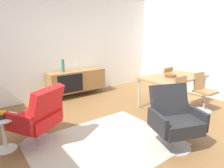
{
  "coord_description": "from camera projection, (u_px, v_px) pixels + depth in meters",
  "views": [
    {
      "loc": [
        -2.04,
        -2.45,
        1.7
      ],
      "look_at": [
        0.07,
        0.34,
        0.79
      ],
      "focal_mm": 30.89,
      "sensor_mm": 36.0,
      "label": 1
    }
  ],
  "objects": [
    {
      "name": "sideboard",
      "position": [
        77.0,
        80.0,
        5.37
      ],
      "size": [
        1.6,
        0.45,
        0.72
      ],
      "color": "olive",
      "rests_on": "ground_plane"
    },
    {
      "name": "armchair_black_shell",
      "position": [
        174.0,
        117.0,
        2.93
      ],
      "size": [
        0.85,
        0.82,
        0.95
      ],
      "color": "#262628",
      "rests_on": "ground_plane"
    },
    {
      "name": "side_table_round",
      "position": [
        3.0,
        130.0,
        2.85
      ],
      "size": [
        0.44,
        0.44,
        0.52
      ],
      "color": "white",
      "rests_on": "ground_plane"
    },
    {
      "name": "area_rug",
      "position": [
        105.0,
        144.0,
        3.06
      ],
      "size": [
        2.2,
        1.7,
        0.01
      ],
      "primitive_type": "cube",
      "color": "#B7AD99",
      "rests_on": "ground_plane"
    },
    {
      "name": "dining_chair_front_right",
      "position": [
        203.0,
        90.0,
        4.34
      ],
      "size": [
        0.42,
        0.45,
        0.86
      ],
      "color": "#9E7042",
      "rests_on": "ground_plane"
    },
    {
      "name": "wall_right",
      "position": [
        215.0,
        46.0,
        5.03
      ],
      "size": [
        0.12,
        5.6,
        2.8
      ],
      "primitive_type": "cube",
      "color": "white",
      "rests_on": "ground_plane"
    },
    {
      "name": "wooden_bowl_on_table",
      "position": [
        171.0,
        76.0,
        4.42
      ],
      "size": [
        0.26,
        0.26,
        0.06
      ],
      "primitive_type": "cylinder",
      "color": "brown",
      "rests_on": "dining_table"
    },
    {
      "name": "vase_cobalt",
      "position": [
        63.0,
        66.0,
        5.03
      ],
      "size": [
        0.08,
        0.08,
        0.34
      ],
      "color": "#337266",
      "rests_on": "sideboard"
    },
    {
      "name": "dining_chair_front_left",
      "position": [
        185.0,
        96.0,
        3.93
      ],
      "size": [
        0.41,
        0.43,
        0.86
      ],
      "color": "#9E7042",
      "rests_on": "ground_plane"
    },
    {
      "name": "lounge_chair_red",
      "position": [
        39.0,
        115.0,
        3.0
      ],
      "size": [
        0.89,
        0.87,
        0.95
      ],
      "color": "red",
      "rests_on": "ground_plane"
    },
    {
      "name": "fruit_bowl",
      "position": [
        1.0,
        115.0,
        2.79
      ],
      "size": [
        0.2,
        0.2,
        0.11
      ],
      "color": "#262628",
      "rests_on": "side_table_round"
    },
    {
      "name": "wall_back",
      "position": [
        59.0,
        45.0,
        5.16
      ],
      "size": [
        6.8,
        0.12,
        2.8
      ],
      "primitive_type": "cube",
      "color": "white",
      "rests_on": "ground_plane"
    },
    {
      "name": "dining_chair_back_right",
      "position": [
        163.0,
        81.0,
        5.2
      ],
      "size": [
        0.42,
        0.45,
        0.86
      ],
      "color": "#9E7042",
      "rests_on": "ground_plane"
    },
    {
      "name": "ground_plane",
      "position": [
        120.0,
        130.0,
        3.51
      ],
      "size": [
        8.32,
        8.32,
        0.0
      ],
      "primitive_type": "plane",
      "color": "brown"
    },
    {
      "name": "dining_table",
      "position": [
        173.0,
        78.0,
        4.5
      ],
      "size": [
        1.6,
        0.9,
        0.74
      ],
      "color": "olive",
      "rests_on": "ground_plane"
    }
  ]
}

